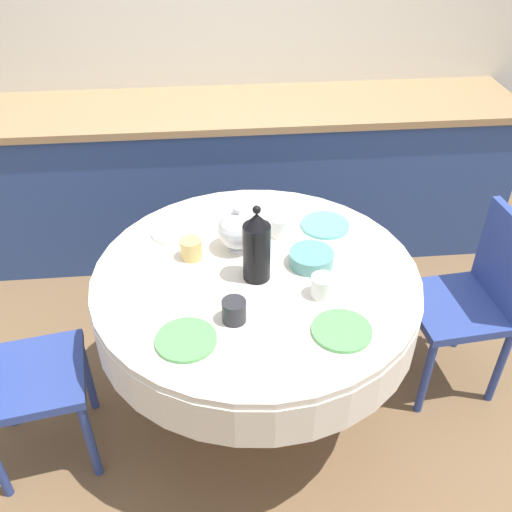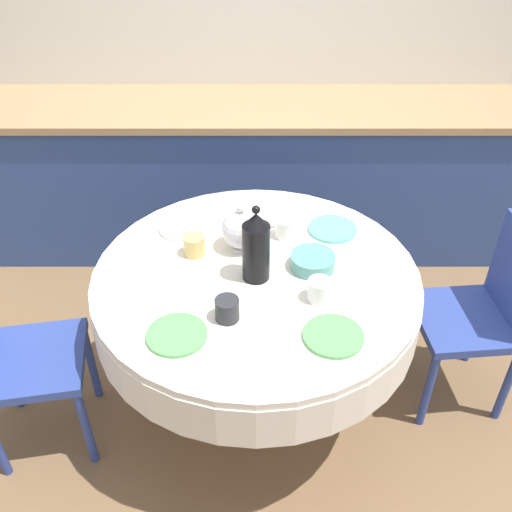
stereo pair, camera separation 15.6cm
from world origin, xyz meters
TOP-DOWN VIEW (x-y plane):
  - ground_plane at (0.00, 0.00)m, footprint 12.00×12.00m
  - wall_back at (0.00, 1.67)m, footprint 7.00×0.05m
  - kitchen_counter at (0.00, 1.33)m, footprint 3.24×0.64m
  - dining_table at (0.00, 0.00)m, footprint 1.27×1.27m
  - chair_left at (0.97, 0.09)m, footprint 0.44×0.44m
  - chair_right at (-0.96, -0.17)m, footprint 0.46×0.46m
  - plate_near_left at (-0.27, -0.34)m, footprint 0.21×0.21m
  - cup_near_left at (-0.10, -0.26)m, footprint 0.09×0.09m
  - plate_near_right at (0.26, -0.35)m, footprint 0.21×0.21m
  - cup_near_right at (0.23, -0.15)m, footprint 0.09×0.09m
  - plate_far_left at (-0.31, 0.30)m, footprint 0.21×0.21m
  - cup_far_left at (-0.25, 0.12)m, footprint 0.09×0.09m
  - plate_far_right at (0.33, 0.29)m, footprint 0.21×0.21m
  - cup_far_right at (0.12, 0.25)m, footprint 0.09×0.09m
  - coffee_carafe at (-0.00, -0.02)m, footprint 0.10×0.10m
  - teapot at (-0.06, 0.16)m, footprint 0.22×0.16m
  - fruit_bowl at (0.22, 0.03)m, footprint 0.17×0.17m

SIDE VIEW (x-z plane):
  - ground_plane at x=0.00m, z-range 0.00..0.00m
  - kitchen_counter at x=0.00m, z-range 0.00..0.92m
  - chair_left at x=0.97m, z-range 0.06..0.95m
  - chair_right at x=-0.96m, z-range 0.06..0.95m
  - dining_table at x=0.00m, z-range 0.26..1.04m
  - plate_near_left at x=-0.27m, z-range 0.78..0.79m
  - plate_near_right at x=0.26m, z-range 0.78..0.79m
  - plate_far_left at x=-0.31m, z-range 0.78..0.79m
  - plate_far_right at x=0.33m, z-range 0.78..0.79m
  - fruit_bowl at x=0.22m, z-range 0.78..0.83m
  - cup_near_left at x=-0.10m, z-range 0.78..0.86m
  - cup_near_right at x=0.23m, z-range 0.78..0.86m
  - cup_far_left at x=-0.25m, z-range 0.78..0.86m
  - cup_far_right at x=0.12m, z-range 0.78..0.86m
  - teapot at x=-0.06m, z-range 0.76..0.97m
  - coffee_carafe at x=0.00m, z-range 0.76..1.07m
  - wall_back at x=0.00m, z-range 0.00..2.60m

